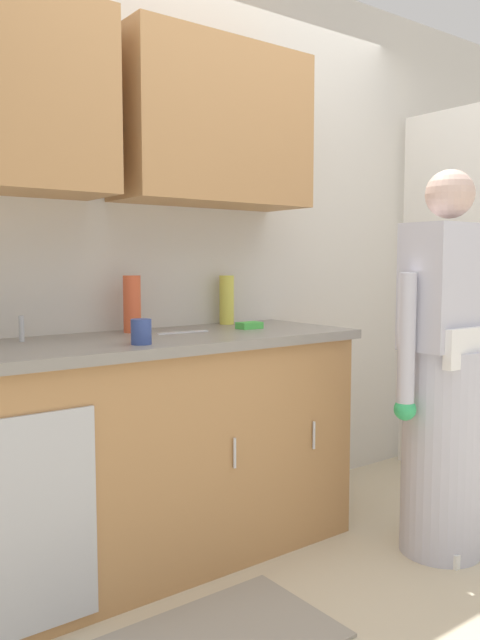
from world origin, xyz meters
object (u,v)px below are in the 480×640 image
at_px(sponge, 249,325).
at_px(cup_by_sink, 141,332).
at_px(person_at_sink, 444,393).
at_px(knife_on_counter, 183,332).
at_px(bottle_dish_liquid, 132,304).
at_px(sink, 10,352).
at_px(bottle_water_short, 227,300).

bearing_deg(sponge, cup_by_sink, -163.47).
bearing_deg(person_at_sink, knife_on_counter, 139.83).
distance_m(bottle_dish_liquid, cup_by_sink, 0.42).
xyz_separation_m(bottle_dish_liquid, knife_on_counter, (0.16, -0.15, -0.12)).
distance_m(sink, cup_by_sink, 0.47).
bearing_deg(knife_on_counter, bottle_water_short, -148.52).
height_order(bottle_dish_liquid, sponge, bottle_dish_liquid).
height_order(sink, person_at_sink, person_at_sink).
bearing_deg(cup_by_sink, person_at_sink, -22.53).
xyz_separation_m(person_at_sink, cup_by_sink, (-1.17, 0.49, 0.29)).
bearing_deg(sink, bottle_dish_liquid, 17.29).
bearing_deg(sponge, sink, 179.70).
bearing_deg(bottle_dish_liquid, person_at_sink, -40.67).
distance_m(knife_on_counter, sponge, 0.34).
distance_m(sink, bottle_dish_liquid, 0.62).
relative_size(bottle_water_short, knife_on_counter, 0.99).
bearing_deg(knife_on_counter, cup_by_sink, 39.31).
xyz_separation_m(bottle_dish_liquid, bottle_water_short, (0.54, 0.05, -0.00)).
bearing_deg(person_at_sink, sponge, 127.04).
xyz_separation_m(cup_by_sink, knife_on_counter, (0.32, 0.23, -0.04)).
bearing_deg(knife_on_counter, sponge, 177.72).
relative_size(sink, knife_on_counter, 2.08).
bearing_deg(bottle_dish_liquid, sink, -162.71).
distance_m(bottle_dish_liquid, sponge, 0.54).
distance_m(person_at_sink, cup_by_sink, 1.30).
xyz_separation_m(bottle_water_short, sponge, (-0.04, -0.23, -0.10)).
height_order(bottle_water_short, knife_on_counter, bottle_water_short).
bearing_deg(sink, person_at_sink, -23.37).
distance_m(bottle_dish_liquid, knife_on_counter, 0.25).
distance_m(person_at_sink, sponge, 0.89).
distance_m(bottle_water_short, cup_by_sink, 0.82).
height_order(person_at_sink, cup_by_sink, person_at_sink).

